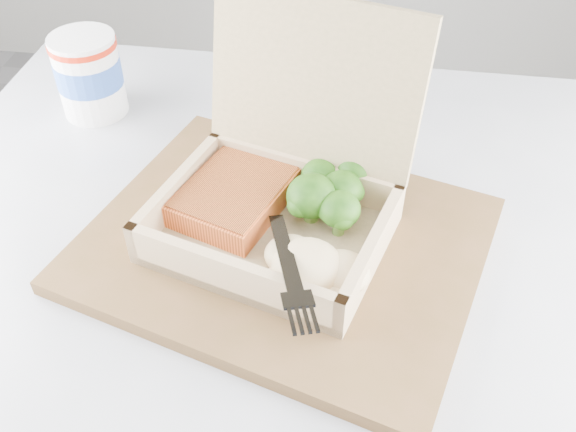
# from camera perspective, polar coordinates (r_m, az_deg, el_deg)

# --- Properties ---
(cafe_table) EXTENTS (0.83, 0.83, 0.74)m
(cafe_table) POSITION_cam_1_polar(r_m,az_deg,el_deg) (0.75, -0.78, -15.19)
(cafe_table) COLOR black
(cafe_table) RESTS_ON floor
(serving_tray) EXTENTS (0.43, 0.38, 0.02)m
(serving_tray) POSITION_cam_1_polar(r_m,az_deg,el_deg) (0.62, -0.39, -2.50)
(serving_tray) COLOR brown
(serving_tray) RESTS_ON cafe_table
(takeout_container) EXTENTS (0.26, 0.25, 0.20)m
(takeout_container) POSITION_cam_1_polar(r_m,az_deg,el_deg) (0.60, -0.28, 3.19)
(takeout_container) COLOR tan
(takeout_container) RESTS_ON serving_tray
(salmon_fillet) EXTENTS (0.12, 0.14, 0.02)m
(salmon_fillet) POSITION_cam_1_polar(r_m,az_deg,el_deg) (0.63, -4.69, 1.80)
(salmon_fillet) COLOR orange
(salmon_fillet) RESTS_ON takeout_container
(broccoli_pile) EXTENTS (0.11, 0.11, 0.04)m
(broccoli_pile) POSITION_cam_1_polar(r_m,az_deg,el_deg) (0.62, 4.75, 1.84)
(broccoli_pile) COLOR #3B7A1B
(broccoli_pile) RESTS_ON takeout_container
(mashed_potatoes) EXTENTS (0.10, 0.09, 0.03)m
(mashed_potatoes) POSITION_cam_1_polar(r_m,az_deg,el_deg) (0.55, 1.72, -4.47)
(mashed_potatoes) COLOR beige
(mashed_potatoes) RESTS_ON takeout_container
(plastic_fork) EXTENTS (0.07, 0.17, 0.03)m
(plastic_fork) POSITION_cam_1_polar(r_m,az_deg,el_deg) (0.56, -0.61, -1.50)
(plastic_fork) COLOR black
(plastic_fork) RESTS_ON mashed_potatoes
(paper_cup) EXTENTS (0.08, 0.08, 0.10)m
(paper_cup) POSITION_cam_1_polar(r_m,az_deg,el_deg) (0.82, -17.30, 12.05)
(paper_cup) COLOR white
(paper_cup) RESTS_ON cafe_table
(receipt) EXTENTS (0.10, 0.15, 0.00)m
(receipt) POSITION_cam_1_polar(r_m,az_deg,el_deg) (0.78, 0.89, 7.71)
(receipt) COLOR white
(receipt) RESTS_ON cafe_table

